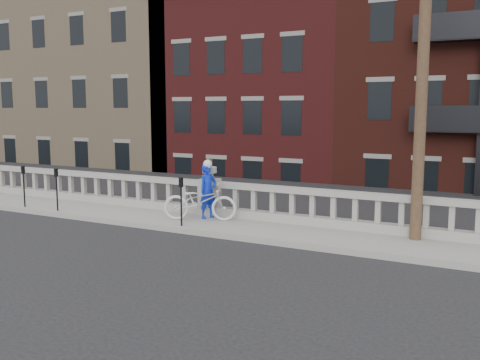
% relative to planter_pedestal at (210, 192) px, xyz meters
% --- Properties ---
extents(ground, '(120.00, 120.00, 0.00)m').
position_rel_planter_pedestal_xyz_m(ground, '(0.00, -3.95, -0.83)').
color(ground, black).
rests_on(ground, ground).
extents(sidewalk, '(32.00, 2.20, 0.15)m').
position_rel_planter_pedestal_xyz_m(sidewalk, '(0.00, -0.95, -0.76)').
color(sidewalk, gray).
rests_on(sidewalk, ground).
extents(balustrade, '(28.00, 0.34, 1.03)m').
position_rel_planter_pedestal_xyz_m(balustrade, '(0.00, 0.00, -0.19)').
color(balustrade, gray).
rests_on(balustrade, sidewalk).
extents(planter_pedestal, '(0.55, 0.55, 1.76)m').
position_rel_planter_pedestal_xyz_m(planter_pedestal, '(0.00, 0.00, 0.00)').
color(planter_pedestal, gray).
rests_on(planter_pedestal, sidewalk).
extents(lower_level, '(80.00, 44.00, 20.80)m').
position_rel_planter_pedestal_xyz_m(lower_level, '(0.56, 19.09, 1.80)').
color(lower_level, '#605E59').
rests_on(lower_level, ground).
extents(utility_pole, '(1.60, 0.28, 10.00)m').
position_rel_planter_pedestal_xyz_m(utility_pole, '(6.20, -0.35, 4.41)').
color(utility_pole, '#422D1E').
rests_on(utility_pole, sidewalk).
extents(parking_meter_c, '(0.10, 0.09, 1.36)m').
position_rel_planter_pedestal_xyz_m(parking_meter_c, '(-6.09, -1.80, 0.17)').
color(parking_meter_c, black).
rests_on(parking_meter_c, sidewalk).
extents(parking_meter_d, '(0.10, 0.09, 1.36)m').
position_rel_planter_pedestal_xyz_m(parking_meter_d, '(-4.59, -1.80, 0.17)').
color(parking_meter_d, black).
rests_on(parking_meter_d, sidewalk).
extents(parking_meter_e, '(0.10, 0.09, 1.36)m').
position_rel_planter_pedestal_xyz_m(parking_meter_e, '(0.16, -1.80, 0.17)').
color(parking_meter_e, black).
rests_on(parking_meter_e, sidewalk).
extents(bicycle, '(2.27, 1.50, 1.13)m').
position_rel_planter_pedestal_xyz_m(bicycle, '(0.20, -0.89, -0.12)').
color(bicycle, silver).
rests_on(bicycle, sidewalk).
extents(cyclist, '(0.57, 0.69, 1.64)m').
position_rel_planter_pedestal_xyz_m(cyclist, '(0.27, -0.55, 0.14)').
color(cyclist, '#0B24B0').
rests_on(cyclist, sidewalk).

